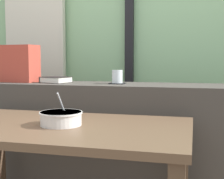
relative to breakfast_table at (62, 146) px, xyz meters
The scene contains 11 objects.
outdoor_backdrop 1.56m from the breakfast_table, 90.47° to the left, with size 4.80×0.08×2.80m, color #8EBC89.
curtain_left_panel 1.60m from the breakfast_table, 122.06° to the left, with size 0.56×0.06×2.50m, color beige.
window_divider_post 1.45m from the breakfast_table, 86.65° to the left, with size 0.07×0.05×2.60m, color black.
dark_console_ledge 0.66m from the breakfast_table, 91.01° to the left, with size 2.80×0.40×0.89m, color #423D38.
breakfast_table is the anchor object (origin of this frame).
coaster_square 0.70m from the breakfast_table, 78.81° to the left, with size 0.10×0.10×0.01m, color black.
juice_glass 0.71m from the breakfast_table, 78.81° to the left, with size 0.07×0.07×0.09m.
closed_book 0.76m from the breakfast_table, 116.33° to the left, with size 0.21×0.19×0.04m.
throw_pillow 0.96m from the breakfast_table, 134.30° to the left, with size 0.32×0.14×0.26m, color #B74233.
soup_bowl 0.14m from the breakfast_table, 90.57° to the right, with size 0.21×0.21×0.16m.
fork_utensil 0.23m from the breakfast_table, 106.18° to the left, with size 0.02×0.17×0.01m, color silver.
Camera 1 is at (0.63, -1.52, 1.05)m, focal length 52.05 mm.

